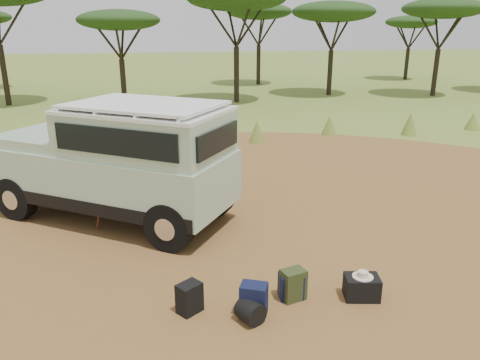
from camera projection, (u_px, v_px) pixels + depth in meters
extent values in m
plane|color=olive|center=(198.00, 259.00, 8.39)|extent=(140.00, 140.00, 0.00)
cylinder|color=brown|center=(198.00, 259.00, 8.39)|extent=(23.00, 23.00, 0.01)
cone|color=olive|center=(84.00, 135.00, 16.32)|extent=(0.60, 0.60, 0.70)
cone|color=olive|center=(171.00, 131.00, 16.45)|extent=(0.60, 0.60, 0.90)
cone|color=olive|center=(257.00, 132.00, 16.63)|extent=(0.60, 0.60, 0.80)
cone|color=olive|center=(329.00, 125.00, 17.83)|extent=(0.60, 0.60, 0.75)
cone|color=olive|center=(410.00, 124.00, 17.79)|extent=(0.60, 0.60, 0.85)
cone|color=olive|center=(473.00, 121.00, 18.73)|extent=(0.60, 0.60, 0.70)
cylinder|color=black|center=(5.00, 76.00, 24.19)|extent=(0.28, 0.28, 3.06)
cylinder|color=black|center=(123.00, 82.00, 24.64)|extent=(0.28, 0.28, 2.34)
ellipsoid|color=#153312|center=(119.00, 20.00, 23.67)|extent=(4.20, 4.20, 1.05)
cylinder|color=black|center=(236.00, 75.00, 25.25)|extent=(0.28, 0.28, 2.93)
cylinder|color=black|center=(330.00, 73.00, 27.96)|extent=(0.28, 0.28, 2.61)
ellipsoid|color=#153312|center=(333.00, 12.00, 26.87)|extent=(4.80, 4.80, 1.20)
cylinder|color=black|center=(435.00, 73.00, 27.62)|extent=(0.28, 0.28, 2.70)
ellipsoid|color=#153312|center=(444.00, 8.00, 26.50)|extent=(4.60, 4.60, 1.15)
cylinder|color=black|center=(258.00, 65.00, 33.00)|extent=(0.28, 0.28, 2.70)
ellipsoid|color=#153312|center=(259.00, 11.00, 31.88)|extent=(4.50, 4.50, 1.12)
cylinder|color=black|center=(407.00, 64.00, 36.14)|extent=(0.28, 0.28, 2.34)
ellipsoid|color=#153312|center=(411.00, 22.00, 35.17)|extent=(3.80, 3.80, 0.95)
cube|color=#A1BDA1|center=(113.00, 173.00, 9.93)|extent=(5.34, 4.55, 1.07)
cube|color=black|center=(115.00, 191.00, 10.05)|extent=(5.28, 4.53, 0.27)
cube|color=#A1BDA1|center=(146.00, 133.00, 9.29)|extent=(3.71, 3.40, 0.84)
cube|color=white|center=(145.00, 110.00, 9.15)|extent=(3.73, 3.44, 0.07)
cube|color=white|center=(144.00, 104.00, 9.11)|extent=(3.46, 3.20, 0.06)
cube|color=#A1BDA1|center=(52.00, 137.00, 10.32)|extent=(2.64, 2.66, 0.22)
cube|color=black|center=(84.00, 125.00, 9.86)|extent=(1.11, 1.51, 0.59)
cube|color=black|center=(114.00, 142.00, 8.39)|extent=(2.23, 1.53, 0.50)
cube|color=black|center=(173.00, 122.00, 10.16)|extent=(2.23, 1.53, 0.50)
cube|color=black|center=(218.00, 140.00, 8.70)|extent=(0.98, 1.41, 0.46)
cube|color=black|center=(25.00, 174.00, 11.00)|extent=(1.27, 1.77, 0.38)
cylinder|color=black|center=(15.00, 136.00, 10.77)|extent=(0.88, 1.25, 0.08)
cylinder|color=black|center=(18.00, 161.00, 10.96)|extent=(0.88, 1.25, 0.08)
cylinder|color=silver|center=(4.00, 148.00, 10.58)|extent=(0.20, 0.25, 0.25)
cylinder|color=silver|center=(26.00, 142.00, 11.12)|extent=(0.20, 0.25, 0.25)
cube|color=white|center=(21.00, 168.00, 10.99)|extent=(0.30, 0.42, 0.13)
cylinder|color=black|center=(117.00, 122.00, 10.72)|extent=(0.12, 0.12, 0.93)
cylinder|color=black|center=(16.00, 198.00, 10.02)|extent=(0.96, 0.79, 0.94)
cylinder|color=black|center=(75.00, 175.00, 11.60)|extent=(0.96, 0.79, 0.94)
cylinder|color=black|center=(169.00, 227.00, 8.59)|extent=(0.96, 0.79, 0.94)
cylinder|color=black|center=(213.00, 195.00, 10.17)|extent=(0.96, 0.79, 0.94)
cylinder|color=brown|center=(101.00, 198.00, 9.21)|extent=(0.40, 0.46, 1.51)
cube|color=black|center=(189.00, 298.00, 6.77)|extent=(0.42, 0.40, 0.46)
cube|color=#101535|center=(254.00, 300.00, 6.70)|extent=(0.45, 0.40, 0.49)
cube|color=#353D1C|center=(293.00, 285.00, 7.09)|extent=(0.41, 0.34, 0.49)
cube|color=#101535|center=(291.00, 286.00, 7.14)|extent=(0.37, 0.28, 0.40)
cube|color=black|center=(362.00, 287.00, 7.13)|extent=(0.57, 0.46, 0.36)
cylinder|color=black|center=(250.00, 311.00, 6.56)|extent=(0.45, 0.45, 0.33)
cylinder|color=beige|center=(363.00, 277.00, 7.08)|extent=(0.32, 0.32, 0.01)
cylinder|color=beige|center=(363.00, 274.00, 7.06)|extent=(0.16, 0.16, 0.08)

